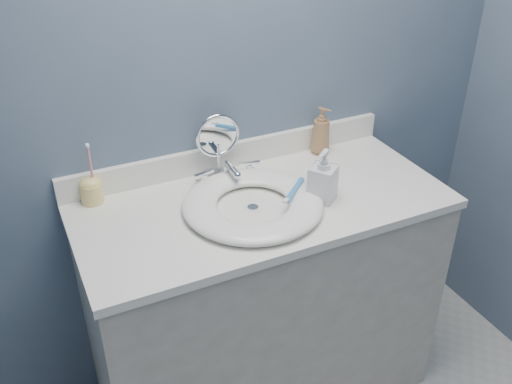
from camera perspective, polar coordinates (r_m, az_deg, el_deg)
back_wall at (r=1.94m, az=-2.87°, el=11.09°), size 2.20×0.02×2.40m
vanity_cabinet at (r=2.14m, az=0.61°, el=-11.27°), size 1.20×0.55×0.85m
countertop at (r=1.87m, az=0.68°, el=-1.27°), size 1.22×0.57×0.03m
backsplash at (r=2.05m, az=-2.54°, el=3.73°), size 1.22×0.02×0.09m
basin at (r=1.81m, az=-0.32°, el=-1.19°), size 0.45×0.45×0.04m
drain at (r=1.82m, az=-0.31°, el=-1.59°), size 0.04×0.04×0.01m
faucet at (r=1.96m, az=-2.77°, el=1.82°), size 0.25×0.13×0.07m
makeup_mirror at (r=1.95m, az=-3.83°, el=4.94°), size 0.16×0.09×0.23m
soap_bottle_amber at (r=2.13m, az=6.53°, el=6.12°), size 0.09×0.10×0.18m
soap_bottle_clear at (r=1.84m, az=6.73°, el=1.64°), size 0.11×0.11×0.18m
toothbrush_holder at (r=1.90m, az=-16.15°, el=0.27°), size 0.07×0.07×0.21m
toothbrush_lying at (r=1.83m, az=3.80°, el=0.11°), size 0.14×0.13×0.02m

